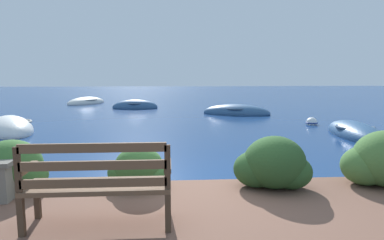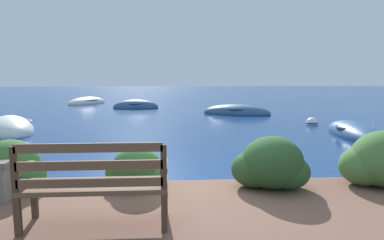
{
  "view_description": "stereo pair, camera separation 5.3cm",
  "coord_description": "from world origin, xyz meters",
  "px_view_note": "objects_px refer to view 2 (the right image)",
  "views": [
    {
      "loc": [
        -0.35,
        -4.94,
        1.82
      ],
      "look_at": [
        0.42,
        6.36,
        0.24
      ],
      "focal_mm": 32.0,
      "sensor_mm": 36.0,
      "label": 1
    },
    {
      "loc": [
        -0.3,
        -4.95,
        1.82
      ],
      "look_at": [
        0.42,
        6.36,
        0.24
      ],
      "focal_mm": 32.0,
      "sensor_mm": 36.0,
      "label": 2
    }
  ],
  "objects_px": {
    "rowboat_outer": "(136,107)",
    "park_bench": "(94,182)",
    "rowboat_far": "(237,113)",
    "rowboat_distant": "(87,103)",
    "rowboat_mid": "(10,130)",
    "mooring_buoy": "(312,123)",
    "rowboat_nearest": "(355,134)"
  },
  "relations": [
    {
      "from": "rowboat_nearest",
      "to": "rowboat_distant",
      "type": "relative_size",
      "value": 1.1
    },
    {
      "from": "park_bench",
      "to": "rowboat_distant",
      "type": "bearing_deg",
      "value": 103.34
    },
    {
      "from": "rowboat_outer",
      "to": "rowboat_distant",
      "type": "height_order",
      "value": "rowboat_outer"
    },
    {
      "from": "rowboat_mid",
      "to": "rowboat_distant",
      "type": "height_order",
      "value": "rowboat_mid"
    },
    {
      "from": "rowboat_distant",
      "to": "park_bench",
      "type": "bearing_deg",
      "value": 49.8
    },
    {
      "from": "rowboat_nearest",
      "to": "rowboat_far",
      "type": "xyz_separation_m",
      "value": [
        -2.41,
        5.32,
        0.0
      ]
    },
    {
      "from": "rowboat_far",
      "to": "rowboat_distant",
      "type": "relative_size",
      "value": 1.14
    },
    {
      "from": "park_bench",
      "to": "rowboat_far",
      "type": "bearing_deg",
      "value": 71.56
    },
    {
      "from": "park_bench",
      "to": "rowboat_far",
      "type": "xyz_separation_m",
      "value": [
        3.68,
        11.25,
        -0.64
      ]
    },
    {
      "from": "rowboat_outer",
      "to": "park_bench",
      "type": "bearing_deg",
      "value": 94.22
    },
    {
      "from": "rowboat_outer",
      "to": "mooring_buoy",
      "type": "bearing_deg",
      "value": 139.19
    },
    {
      "from": "rowboat_nearest",
      "to": "rowboat_far",
      "type": "distance_m",
      "value": 5.84
    },
    {
      "from": "rowboat_nearest",
      "to": "rowboat_outer",
      "type": "height_order",
      "value": "rowboat_outer"
    },
    {
      "from": "park_bench",
      "to": "mooring_buoy",
      "type": "xyz_separation_m",
      "value": [
        5.74,
        8.11,
        -0.64
      ]
    },
    {
      "from": "rowboat_nearest",
      "to": "mooring_buoy",
      "type": "relative_size",
      "value": 7.24
    },
    {
      "from": "rowboat_mid",
      "to": "mooring_buoy",
      "type": "bearing_deg",
      "value": -115.4
    },
    {
      "from": "park_bench",
      "to": "rowboat_far",
      "type": "distance_m",
      "value": 11.85
    },
    {
      "from": "rowboat_far",
      "to": "rowboat_distant",
      "type": "distance_m",
      "value": 9.53
    },
    {
      "from": "rowboat_distant",
      "to": "mooring_buoy",
      "type": "xyz_separation_m",
      "value": [
        9.82,
        -8.68,
        0.0
      ]
    },
    {
      "from": "park_bench",
      "to": "rowboat_far",
      "type": "height_order",
      "value": "park_bench"
    },
    {
      "from": "rowboat_outer",
      "to": "rowboat_far",
      "type": "bearing_deg",
      "value": 150.06
    },
    {
      "from": "rowboat_nearest",
      "to": "rowboat_far",
      "type": "bearing_deg",
      "value": 29.79
    },
    {
      "from": "park_bench",
      "to": "rowboat_outer",
      "type": "distance_m",
      "value": 14.0
    },
    {
      "from": "rowboat_mid",
      "to": "rowboat_distant",
      "type": "bearing_deg",
      "value": -30.89
    },
    {
      "from": "park_bench",
      "to": "mooring_buoy",
      "type": "relative_size",
      "value": 3.61
    },
    {
      "from": "rowboat_distant",
      "to": "mooring_buoy",
      "type": "height_order",
      "value": "rowboat_distant"
    },
    {
      "from": "park_bench",
      "to": "rowboat_outer",
      "type": "height_order",
      "value": "park_bench"
    },
    {
      "from": "rowboat_nearest",
      "to": "rowboat_mid",
      "type": "relative_size",
      "value": 1.05
    },
    {
      "from": "rowboat_far",
      "to": "mooring_buoy",
      "type": "height_order",
      "value": "rowboat_far"
    },
    {
      "from": "rowboat_distant",
      "to": "mooring_buoy",
      "type": "relative_size",
      "value": 6.58
    },
    {
      "from": "rowboat_distant",
      "to": "rowboat_outer",
      "type": "bearing_deg",
      "value": 83.74
    },
    {
      "from": "rowboat_mid",
      "to": "mooring_buoy",
      "type": "xyz_separation_m",
      "value": [
        9.86,
        0.9,
        -0.01
      ]
    }
  ]
}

